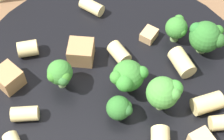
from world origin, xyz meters
name	(u,v)px	position (x,y,z in m)	size (l,w,h in m)	color
ground_plane	(112,92)	(0.00, 0.00, 0.00)	(2.00, 2.00, 0.00)	brown
pasta_bowl	(112,82)	(0.00, 0.00, 0.02)	(0.30, 0.30, 0.03)	black
broccoli_floret_0	(128,77)	(-0.02, -0.02, 0.06)	(0.04, 0.04, 0.04)	#93B766
broccoli_floret_1	(120,108)	(-0.05, -0.01, 0.05)	(0.02, 0.02, 0.03)	#84AD60
broccoli_floret_2	(206,37)	(0.04, -0.10, 0.05)	(0.03, 0.04, 0.04)	#84AD60
broccoli_floret_3	(60,74)	(-0.02, 0.05, 0.05)	(0.03, 0.02, 0.03)	#84AD60
broccoli_floret_4	(164,93)	(-0.03, -0.05, 0.06)	(0.03, 0.03, 0.04)	#93B766
broccoli_floret_5	(177,28)	(0.05, -0.07, 0.05)	(0.03, 0.02, 0.03)	#84AD60
rigatoni_0	(119,53)	(0.02, -0.01, 0.04)	(0.02, 0.02, 0.02)	#E0C67F
rigatoni_1	(222,122)	(-0.05, -0.11, 0.04)	(0.01, 0.01, 0.02)	#E0C67F
rigatoni_2	(182,62)	(0.01, -0.07, 0.04)	(0.02, 0.02, 0.03)	#E0C67F
rigatoni_3	(28,49)	(0.02, 0.09, 0.04)	(0.02, 0.02, 0.02)	#E0C67F
rigatoni_4	(25,114)	(-0.05, 0.08, 0.04)	(0.01, 0.01, 0.03)	#E0C67F
rigatoni_7	(92,7)	(0.09, 0.03, 0.04)	(0.01, 0.01, 0.03)	#E0C67F
rigatoni_8	(207,103)	(-0.03, -0.09, 0.04)	(0.02, 0.02, 0.03)	#E0C67F
chicken_chunk_0	(149,35)	(0.05, -0.04, 0.04)	(0.02, 0.01, 0.01)	tan
chicken_chunk_2	(8,78)	(-0.01, 0.10, 0.04)	(0.02, 0.02, 0.02)	#A87A4C
chicken_chunk_3	(81,52)	(0.02, 0.03, 0.04)	(0.03, 0.02, 0.02)	#A87A4C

